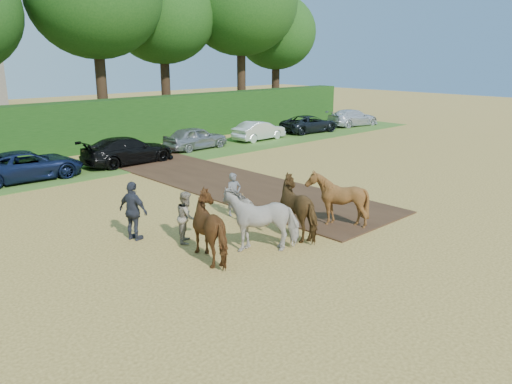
% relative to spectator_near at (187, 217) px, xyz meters
% --- Properties ---
extents(ground, '(120.00, 120.00, 0.00)m').
position_rel_spectator_near_xyz_m(ground, '(4.17, -1.93, -0.81)').
color(ground, gold).
rests_on(ground, ground).
extents(earth_strip, '(4.50, 17.00, 0.05)m').
position_rel_spectator_near_xyz_m(earth_strip, '(5.67, 5.07, -0.78)').
color(earth_strip, '#472D1C').
rests_on(earth_strip, ground).
extents(grass_verge, '(50.00, 5.00, 0.03)m').
position_rel_spectator_near_xyz_m(grass_verge, '(4.17, 12.07, -0.79)').
color(grass_verge, '#38601E').
rests_on(grass_verge, ground).
extents(hedgerow, '(46.00, 1.60, 3.00)m').
position_rel_spectator_near_xyz_m(hedgerow, '(4.17, 16.57, 0.69)').
color(hedgerow, '#14380F').
rests_on(hedgerow, ground).
extents(spectator_near, '(0.98, 1.00, 1.62)m').
position_rel_spectator_near_xyz_m(spectator_near, '(0.00, 0.00, 0.00)').
color(spectator_near, tan).
rests_on(spectator_near, ground).
extents(spectator_far, '(0.76, 1.20, 1.89)m').
position_rel_spectator_near_xyz_m(spectator_far, '(-1.12, 1.27, 0.14)').
color(spectator_far, '#282B35').
rests_on(spectator_far, ground).
extents(plough_team, '(6.47, 4.50, 1.89)m').
position_rel_spectator_near_xyz_m(plough_team, '(2.23, -1.90, 0.13)').
color(plough_team, '#5C3017').
rests_on(plough_team, ground).
extents(parked_cars, '(41.04, 3.32, 1.48)m').
position_rel_spectator_near_xyz_m(parked_cars, '(7.15, 12.07, -0.12)').
color(parked_cars, silver).
rests_on(parked_cars, ground).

